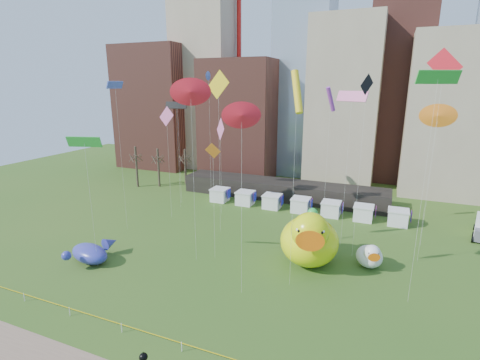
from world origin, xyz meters
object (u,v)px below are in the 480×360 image
at_px(big_duck, 309,239).
at_px(seahorse_purple, 311,236).
at_px(seahorse_green, 312,220).
at_px(whale_inflatable, 91,252).
at_px(small_duck, 370,256).

distance_m(big_duck, seahorse_purple, 0.61).
bearing_deg(big_duck, seahorse_purple, 72.35).
bearing_deg(seahorse_green, big_duck, -78.97).
bearing_deg(seahorse_purple, whale_inflatable, -143.13).
bearing_deg(small_duck, seahorse_purple, 178.31).
bearing_deg(whale_inflatable, small_duck, 32.83).
bearing_deg(small_duck, whale_inflatable, -175.12).
xyz_separation_m(small_duck, seahorse_green, (-6.99, 0.64, 3.13)).
distance_m(small_duck, seahorse_green, 7.69).
bearing_deg(whale_inflatable, big_duck, 33.37).
distance_m(big_duck, small_duck, 7.29).
xyz_separation_m(seahorse_purple, whale_inflatable, (-24.43, -9.80, -2.31)).
height_order(small_duck, whale_inflatable, small_duck).
height_order(big_duck, whale_inflatable, big_duck).
height_order(small_duck, seahorse_purple, seahorse_purple).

